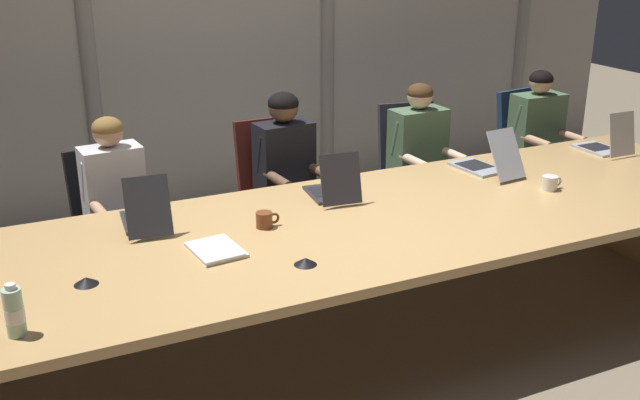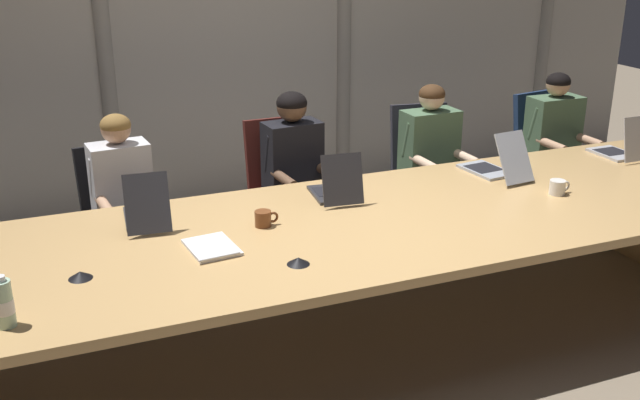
% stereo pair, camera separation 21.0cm
% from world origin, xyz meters
% --- Properties ---
extents(ground_plane, '(15.83, 15.83, 0.00)m').
position_xyz_m(ground_plane, '(0.00, 0.00, 0.00)').
color(ground_plane, '#7F705B').
extents(conference_table, '(5.10, 1.45, 0.73)m').
position_xyz_m(conference_table, '(0.00, 0.00, 0.61)').
color(conference_table, tan).
rests_on(conference_table, ground_plane).
extents(curtain_backdrop, '(7.91, 0.17, 2.81)m').
position_xyz_m(curtain_backdrop, '(0.00, 2.43, 1.40)').
color(curtain_backdrop, beige).
rests_on(curtain_backdrop, ground_plane).
extents(laptop_left_mid, '(0.27, 0.46, 0.32)m').
position_xyz_m(laptop_left_mid, '(-1.07, 0.40, 0.79)').
color(laptop_left_mid, '#2D2D33').
rests_on(laptop_left_mid, conference_table).
extents(laptop_center, '(0.28, 0.41, 0.30)m').
position_xyz_m(laptop_center, '(0.02, 0.38, 0.78)').
color(laptop_center, '#2D2D33').
rests_on(laptop_center, conference_table).
extents(laptop_right_mid, '(0.27, 0.52, 0.31)m').
position_xyz_m(laptop_right_mid, '(1.13, 0.39, 0.79)').
color(laptop_right_mid, '#A8ADB7').
rests_on(laptop_right_mid, conference_table).
extents(laptop_right_end, '(0.22, 0.38, 0.31)m').
position_xyz_m(laptop_right_end, '(2.16, 0.39, 0.79)').
color(laptop_right_end, '#BCBCC1').
rests_on(laptop_right_end, conference_table).
extents(office_chair_left_mid, '(0.60, 0.60, 0.92)m').
position_xyz_m(office_chair_left_mid, '(-1.11, 1.19, 0.35)').
color(office_chair_left_mid, black).
rests_on(office_chair_left_mid, ground_plane).
extents(office_chair_center, '(0.60, 0.60, 0.98)m').
position_xyz_m(office_chair_center, '(-0.01, 1.20, 0.37)').
color(office_chair_center, '#511E19').
rests_on(office_chair_center, ground_plane).
extents(office_chair_right_mid, '(0.60, 0.61, 0.98)m').
position_xyz_m(office_chair_right_mid, '(1.10, 1.20, 0.37)').
color(office_chair_right_mid, '#2D2D38').
rests_on(office_chair_right_mid, ground_plane).
extents(office_chair_right_end, '(0.60, 0.61, 0.99)m').
position_xyz_m(office_chair_right_end, '(2.22, 1.20, 0.37)').
color(office_chair_right_end, navy).
rests_on(office_chair_right_end, ground_plane).
extents(person_left_mid, '(0.40, 0.57, 1.17)m').
position_xyz_m(person_left_mid, '(-1.10, 1.03, 0.66)').
color(person_left_mid, silver).
rests_on(person_left_mid, ground_plane).
extents(person_center, '(0.41, 0.57, 1.21)m').
position_xyz_m(person_center, '(0.03, 1.04, 0.69)').
color(person_center, black).
rests_on(person_center, ground_plane).
extents(person_right_mid, '(0.42, 0.55, 1.18)m').
position_xyz_m(person_right_mid, '(1.08, 1.04, 0.67)').
color(person_right_mid, '#4C6B4C').
rests_on(person_right_mid, ground_plane).
extents(person_right_end, '(0.41, 0.55, 1.18)m').
position_xyz_m(person_right_end, '(2.18, 1.04, 0.67)').
color(person_right_end, '#4C6B4C').
rests_on(person_right_end, ground_plane).
extents(water_bottle_primary, '(0.08, 0.08, 0.22)m').
position_xyz_m(water_bottle_primary, '(-1.77, -0.48, 0.83)').
color(water_bottle_primary, '#ADD1B2').
rests_on(water_bottle_primary, conference_table).
extents(coffee_mug_near, '(0.13, 0.09, 0.09)m').
position_xyz_m(coffee_mug_near, '(-0.50, 0.13, 0.77)').
color(coffee_mug_near, brown).
rests_on(coffee_mug_near, conference_table).
extents(coffee_mug_far, '(0.14, 0.09, 0.09)m').
position_xyz_m(coffee_mug_far, '(1.27, -0.05, 0.77)').
color(coffee_mug_far, white).
rests_on(coffee_mug_far, conference_table).
extents(conference_mic_middle, '(0.11, 0.11, 0.03)m').
position_xyz_m(conference_mic_middle, '(-1.46, -0.15, 0.74)').
color(conference_mic_middle, black).
rests_on(conference_mic_middle, conference_table).
extents(conference_mic_right_side, '(0.11, 0.11, 0.03)m').
position_xyz_m(conference_mic_right_side, '(-0.50, -0.38, 0.74)').
color(conference_mic_right_side, black).
rests_on(conference_mic_right_side, conference_table).
extents(spiral_notepad, '(0.25, 0.33, 0.03)m').
position_xyz_m(spiral_notepad, '(-0.83, -0.06, 0.73)').
color(spiral_notepad, silver).
rests_on(spiral_notepad, conference_table).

